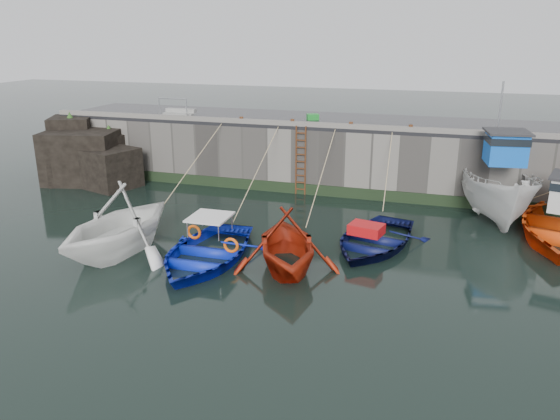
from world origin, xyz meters
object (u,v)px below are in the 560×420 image
(boat_near_navy, at_px, (373,246))
(bollard_c, at_px, (351,125))
(ladder, at_px, (301,161))
(boat_near_blue, at_px, (205,260))
(fish_crate, at_px, (313,117))
(bollard_b, at_px, (292,122))
(bollard_d, at_px, (411,128))
(boat_far_white, at_px, (497,189))
(bollard_e, at_px, (489,132))
(boat_near_white, at_px, (120,252))
(bollard_a, at_px, (241,120))
(boat_near_blacktrim, at_px, (286,267))

(boat_near_navy, height_order, bollard_c, bollard_c)
(ladder, distance_m, boat_near_blue, 8.64)
(fish_crate, relative_size, bollard_b, 1.99)
(ladder, relative_size, boat_near_blue, 0.61)
(ladder, relative_size, bollard_d, 11.43)
(boat_near_blue, bearing_deg, bollard_c, 69.10)
(boat_far_white, height_order, bollard_d, boat_far_white)
(ladder, relative_size, bollard_e, 11.43)
(bollard_b, xyz_separation_m, bollard_d, (5.30, 0.00, 0.00))
(boat_far_white, bearing_deg, bollard_e, 109.33)
(boat_near_white, xyz_separation_m, bollard_a, (1.10, 9.01, 3.30))
(boat_near_navy, bearing_deg, bollard_b, 141.20)
(boat_near_navy, height_order, bollard_a, bollard_a)
(boat_near_blacktrim, height_order, bollard_d, bollard_d)
(boat_near_blacktrim, xyz_separation_m, fish_crate, (-1.77, 10.45, 3.30))
(boat_near_blue, relative_size, bollard_b, 18.60)
(boat_near_blacktrim, height_order, bollard_b, bollard_b)
(boat_near_navy, relative_size, bollard_c, 17.36)
(boat_far_white, distance_m, bollard_a, 11.73)
(fish_crate, distance_m, bollard_d, 5.18)
(bollard_a, xyz_separation_m, bollard_c, (5.20, 0.00, 0.00))
(boat_near_navy, bearing_deg, boat_far_white, 60.83)
(boat_far_white, distance_m, bollard_b, 9.29)
(boat_near_navy, distance_m, bollard_c, 6.97)
(boat_near_blue, bearing_deg, bollard_b, 85.89)
(bollard_a, relative_size, bollard_e, 1.00)
(boat_far_white, bearing_deg, fish_crate, 153.99)
(boat_near_white, xyz_separation_m, fish_crate, (4.08, 10.92, 3.30))
(boat_near_blacktrim, bearing_deg, boat_far_white, 27.23)
(boat_near_white, xyz_separation_m, bollard_d, (8.90, 9.01, 3.30))
(fish_crate, bearing_deg, bollard_c, -65.25)
(bollard_c, bearing_deg, bollard_e, 0.00)
(boat_near_navy, bearing_deg, boat_near_white, -146.53)
(bollard_d, bearing_deg, bollard_a, 180.00)
(boat_near_blue, relative_size, bollard_c, 18.60)
(fish_crate, height_order, bollard_b, bollard_b)
(boat_near_blacktrim, bearing_deg, bollard_a, 97.93)
(boat_near_blue, distance_m, bollard_d, 11.01)
(boat_near_white, distance_m, boat_near_blacktrim, 5.87)
(bollard_e, bearing_deg, boat_near_blue, -135.71)
(fish_crate, bearing_deg, bollard_a, -171.78)
(ladder, xyz_separation_m, boat_near_blue, (-0.99, -8.43, -1.59))
(bollard_c, height_order, bollard_d, same)
(bollard_b, bearing_deg, bollard_e, 0.00)
(bollard_a, bearing_deg, bollard_c, 0.00)
(bollard_b, relative_size, bollard_e, 1.00)
(ladder, height_order, bollard_d, bollard_d)
(bollard_a, bearing_deg, boat_far_white, -4.78)
(bollard_e, bearing_deg, ladder, -177.60)
(bollard_a, height_order, bollard_d, same)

